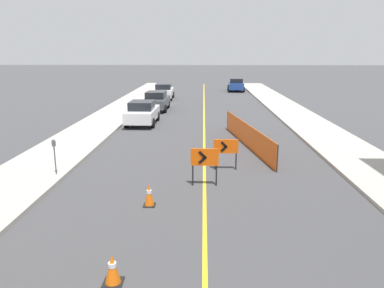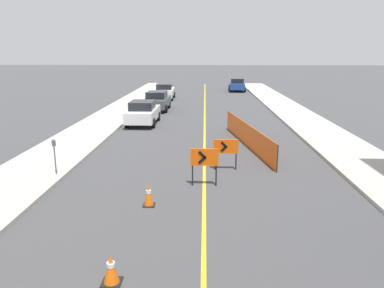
# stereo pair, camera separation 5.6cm
# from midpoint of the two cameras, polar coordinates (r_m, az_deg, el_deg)

# --- Properties ---
(lane_stripe) EXTENTS (0.12, 69.19, 0.01)m
(lane_stripe) POSITION_cam_midpoint_polar(r_m,az_deg,el_deg) (22.98, 2.00, 1.87)
(lane_stripe) COLOR gold
(lane_stripe) RESTS_ON ground_plane
(sidewalk_left) EXTENTS (3.15, 69.19, 0.14)m
(sidewalk_left) POSITION_cam_midpoint_polar(r_m,az_deg,el_deg) (24.00, -15.00, 2.08)
(sidewalk_left) COLOR #ADA89E
(sidewalk_left) RESTS_ON ground_plane
(sidewalk_right) EXTENTS (3.15, 69.19, 0.14)m
(sidewalk_right) POSITION_cam_midpoint_polar(r_m,az_deg,el_deg) (24.02, 18.99, 1.81)
(sidewalk_right) COLOR #ADA89E
(sidewalk_right) RESTS_ON ground_plane
(traffic_cone_fifth) EXTENTS (0.42, 0.42, 0.68)m
(traffic_cone_fifth) POSITION_cam_midpoint_polar(r_m,az_deg,el_deg) (8.50, -12.04, -18.11)
(traffic_cone_fifth) COLOR black
(traffic_cone_fifth) RESTS_ON ground_plane
(traffic_cone_farthest) EXTENTS (0.38, 0.38, 0.74)m
(traffic_cone_farthest) POSITION_cam_midpoint_polar(r_m,az_deg,el_deg) (12.09, -6.49, -7.70)
(traffic_cone_farthest) COLOR black
(traffic_cone_farthest) RESTS_ON ground_plane
(arrow_barricade_primary) EXTENTS (1.02, 0.10, 1.40)m
(arrow_barricade_primary) POSITION_cam_midpoint_polar(r_m,az_deg,el_deg) (13.57, 2.02, -2.32)
(arrow_barricade_primary) COLOR #EF560C
(arrow_barricade_primary) RESTS_ON ground_plane
(arrow_barricade_secondary) EXTENTS (1.02, 0.09, 1.29)m
(arrow_barricade_secondary) POSITION_cam_midpoint_polar(r_m,az_deg,el_deg) (15.48, 5.28, -0.62)
(arrow_barricade_secondary) COLOR #EF560C
(arrow_barricade_secondary) RESTS_ON ground_plane
(safety_mesh_fence) EXTENTS (1.53, 8.77, 1.17)m
(safety_mesh_fence) POSITION_cam_midpoint_polar(r_m,az_deg,el_deg) (19.59, 8.51, 1.34)
(safety_mesh_fence) COLOR #EF560C
(safety_mesh_fence) RESTS_ON ground_plane
(parked_car_curb_near) EXTENTS (1.94, 4.32, 1.59)m
(parked_car_curb_near) POSITION_cam_midpoint_polar(r_m,az_deg,el_deg) (25.50, -7.42, 4.78)
(parked_car_curb_near) COLOR silver
(parked_car_curb_near) RESTS_ON ground_plane
(parked_car_curb_mid) EXTENTS (1.98, 4.37, 1.59)m
(parked_car_curb_mid) POSITION_cam_midpoint_polar(r_m,az_deg,el_deg) (31.51, -5.29, 6.58)
(parked_car_curb_mid) COLOR #474C51
(parked_car_curb_mid) RESTS_ON ground_plane
(parked_car_curb_far) EXTENTS (1.95, 4.35, 1.59)m
(parked_car_curb_far) POSITION_cam_midpoint_polar(r_m,az_deg,el_deg) (38.99, -4.15, 8.00)
(parked_car_curb_far) COLOR silver
(parked_car_curb_far) RESTS_ON ground_plane
(parked_car_opposite_side) EXTENTS (2.03, 4.39, 1.59)m
(parked_car_opposite_side) POSITION_cam_midpoint_polar(r_m,az_deg,el_deg) (47.18, 6.91, 8.97)
(parked_car_opposite_side) COLOR navy
(parked_car_opposite_side) RESTS_ON ground_plane
(parking_meter_near_curb) EXTENTS (0.12, 0.11, 1.40)m
(parking_meter_near_curb) POSITION_cam_midpoint_polar(r_m,az_deg,el_deg) (15.33, -20.16, -0.81)
(parking_meter_near_curb) COLOR #4C4C51
(parking_meter_near_curb) RESTS_ON sidewalk_left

